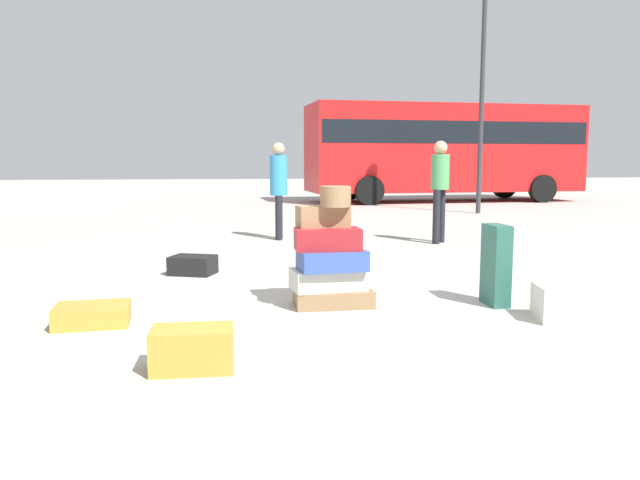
{
  "coord_description": "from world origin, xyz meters",
  "views": [
    {
      "loc": [
        -0.89,
        -5.36,
        1.37
      ],
      "look_at": [
        -0.01,
        1.2,
        0.51
      ],
      "focal_mm": 34.48,
      "sensor_mm": 36.0,
      "label": 1
    }
  ],
  "objects_px": {
    "suitcase_cream_behind_tower": "(571,303)",
    "suitcase_teal_left_side": "(496,265)",
    "suitcase_tan_white_trunk": "(192,349)",
    "parked_bus": "(444,146)",
    "suitcase_tan_foreground_far": "(92,315)",
    "lamp_post": "(483,63)",
    "person_tourist_with_camera": "(440,182)",
    "suitcase_tower": "(330,259)",
    "person_bearded_onlooker": "(279,182)",
    "suitcase_black_upright_blue": "(193,265)"
  },
  "relations": [
    {
      "from": "parked_bus",
      "to": "suitcase_black_upright_blue",
      "type": "bearing_deg",
      "value": -124.92
    },
    {
      "from": "suitcase_tower",
      "to": "parked_bus",
      "type": "distance_m",
      "value": 15.58
    },
    {
      "from": "suitcase_cream_behind_tower",
      "to": "lamp_post",
      "type": "xyz_separation_m",
      "value": [
        3.38,
        10.42,
        3.64
      ]
    },
    {
      "from": "suitcase_tan_foreground_far",
      "to": "lamp_post",
      "type": "xyz_separation_m",
      "value": [
        7.43,
        10.02,
        3.71
      ]
    },
    {
      "from": "suitcase_tower",
      "to": "suitcase_teal_left_side",
      "type": "bearing_deg",
      "value": -5.42
    },
    {
      "from": "person_bearded_onlooker",
      "to": "suitcase_teal_left_side",
      "type": "bearing_deg",
      "value": 24.1
    },
    {
      "from": "suitcase_tower",
      "to": "suitcase_cream_behind_tower",
      "type": "bearing_deg",
      "value": -21.63
    },
    {
      "from": "suitcase_black_upright_blue",
      "to": "lamp_post",
      "type": "height_order",
      "value": "lamp_post"
    },
    {
      "from": "lamp_post",
      "to": "suitcase_tower",
      "type": "bearing_deg",
      "value": -119.06
    },
    {
      "from": "suitcase_teal_left_side",
      "to": "lamp_post",
      "type": "xyz_separation_m",
      "value": [
        3.79,
        9.79,
        3.41
      ]
    },
    {
      "from": "suitcase_tan_foreground_far",
      "to": "person_tourist_with_camera",
      "type": "distance_m",
      "value": 6.5
    },
    {
      "from": "suitcase_tan_foreground_far",
      "to": "suitcase_tan_white_trunk",
      "type": "bearing_deg",
      "value": -59.14
    },
    {
      "from": "suitcase_teal_left_side",
      "to": "person_tourist_with_camera",
      "type": "bearing_deg",
      "value": 76.92
    },
    {
      "from": "suitcase_tan_foreground_far",
      "to": "lamp_post",
      "type": "relative_size",
      "value": 0.1
    },
    {
      "from": "suitcase_tan_white_trunk",
      "to": "parked_bus",
      "type": "bearing_deg",
      "value": 66.02
    },
    {
      "from": "suitcase_tan_foreground_far",
      "to": "suitcase_teal_left_side",
      "type": "xyz_separation_m",
      "value": [
        3.64,
        0.23,
        0.3
      ]
    },
    {
      "from": "suitcase_tower",
      "to": "suitcase_tan_foreground_far",
      "type": "relative_size",
      "value": 1.89
    },
    {
      "from": "suitcase_tan_foreground_far",
      "to": "parked_bus",
      "type": "relative_size",
      "value": 0.07
    },
    {
      "from": "suitcase_cream_behind_tower",
      "to": "suitcase_teal_left_side",
      "type": "height_order",
      "value": "suitcase_teal_left_side"
    },
    {
      "from": "person_tourist_with_camera",
      "to": "suitcase_tan_foreground_far",
      "type": "bearing_deg",
      "value": -4.07
    },
    {
      "from": "suitcase_tan_white_trunk",
      "to": "person_tourist_with_camera",
      "type": "bearing_deg",
      "value": 58.25
    },
    {
      "from": "suitcase_teal_left_side",
      "to": "lamp_post",
      "type": "height_order",
      "value": "lamp_post"
    },
    {
      "from": "person_tourist_with_camera",
      "to": "parked_bus",
      "type": "bearing_deg",
      "value": -158.51
    },
    {
      "from": "suitcase_tan_foreground_far",
      "to": "person_bearded_onlooker",
      "type": "distance_m",
      "value": 5.83
    },
    {
      "from": "person_bearded_onlooker",
      "to": "person_tourist_with_camera",
      "type": "relative_size",
      "value": 0.99
    },
    {
      "from": "suitcase_cream_behind_tower",
      "to": "suitcase_black_upright_blue",
      "type": "height_order",
      "value": "suitcase_cream_behind_tower"
    },
    {
      "from": "suitcase_tan_foreground_far",
      "to": "lamp_post",
      "type": "distance_m",
      "value": 13.01
    },
    {
      "from": "person_bearded_onlooker",
      "to": "suitcase_cream_behind_tower",
      "type": "bearing_deg",
      "value": 25.84
    },
    {
      "from": "person_bearded_onlooker",
      "to": "suitcase_tan_white_trunk",
      "type": "bearing_deg",
      "value": -2.82
    },
    {
      "from": "lamp_post",
      "to": "person_tourist_with_camera",
      "type": "bearing_deg",
      "value": -117.95
    },
    {
      "from": "suitcase_tan_white_trunk",
      "to": "person_tourist_with_camera",
      "type": "relative_size",
      "value": 0.32
    },
    {
      "from": "suitcase_black_upright_blue",
      "to": "suitcase_teal_left_side",
      "type": "bearing_deg",
      "value": -14.01
    },
    {
      "from": "suitcase_black_upright_blue",
      "to": "person_tourist_with_camera",
      "type": "distance_m",
      "value": 4.6
    },
    {
      "from": "suitcase_cream_behind_tower",
      "to": "suitcase_tan_white_trunk",
      "type": "height_order",
      "value": "suitcase_cream_behind_tower"
    },
    {
      "from": "suitcase_tower",
      "to": "person_bearded_onlooker",
      "type": "bearing_deg",
      "value": 91.57
    },
    {
      "from": "suitcase_cream_behind_tower",
      "to": "person_bearded_onlooker",
      "type": "relative_size",
      "value": 0.34
    },
    {
      "from": "suitcase_black_upright_blue",
      "to": "suitcase_tan_foreground_far",
      "type": "bearing_deg",
      "value": -86.83
    },
    {
      "from": "suitcase_cream_behind_tower",
      "to": "suitcase_tan_white_trunk",
      "type": "bearing_deg",
      "value": -154.66
    },
    {
      "from": "suitcase_tower",
      "to": "person_bearded_onlooker",
      "type": "distance_m",
      "value": 5.07
    },
    {
      "from": "suitcase_tower",
      "to": "suitcase_black_upright_blue",
      "type": "relative_size",
      "value": 2.22
    },
    {
      "from": "person_bearded_onlooker",
      "to": "person_tourist_with_camera",
      "type": "bearing_deg",
      "value": 77.68
    },
    {
      "from": "person_tourist_with_camera",
      "to": "suitcase_tan_white_trunk",
      "type": "bearing_deg",
      "value": 8.78
    },
    {
      "from": "person_tourist_with_camera",
      "to": "suitcase_teal_left_side",
      "type": "bearing_deg",
      "value": 29.07
    },
    {
      "from": "suitcase_tan_foreground_far",
      "to": "suitcase_black_upright_blue",
      "type": "height_order",
      "value": "suitcase_black_upright_blue"
    },
    {
      "from": "suitcase_tan_white_trunk",
      "to": "suitcase_tan_foreground_far",
      "type": "bearing_deg",
      "value": 126.47
    },
    {
      "from": "person_bearded_onlooker",
      "to": "suitcase_tower",
      "type": "bearing_deg",
      "value": 7.45
    },
    {
      "from": "person_bearded_onlooker",
      "to": "lamp_post",
      "type": "distance_m",
      "value": 7.69
    },
    {
      "from": "suitcase_cream_behind_tower",
      "to": "suitcase_black_upright_blue",
      "type": "bearing_deg",
      "value": 152.37
    },
    {
      "from": "suitcase_tan_foreground_far",
      "to": "suitcase_tan_white_trunk",
      "type": "relative_size",
      "value": 1.12
    },
    {
      "from": "suitcase_tower",
      "to": "suitcase_tan_white_trunk",
      "type": "distance_m",
      "value": 2.02
    }
  ]
}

